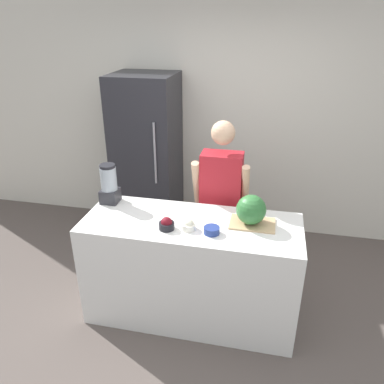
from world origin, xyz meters
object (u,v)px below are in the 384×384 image
at_px(refrigerator, 147,159).
at_px(bowl_cherries, 167,224).
at_px(watermelon, 251,210).
at_px(blender, 109,184).
at_px(person, 221,203).
at_px(bowl_small_blue, 212,230).
at_px(bowl_cream, 189,225).

height_order(refrigerator, bowl_cherries, refrigerator).
distance_m(watermelon, blender, 1.24).
distance_m(person, watermelon, 0.62).
distance_m(bowl_cherries, bowl_small_blue, 0.35).
relative_size(refrigerator, bowl_cherries, 15.57).
bearing_deg(person, bowl_cream, -103.00).
distance_m(watermelon, bowl_small_blue, 0.35).
bearing_deg(refrigerator, bowl_cherries, -66.21).
bearing_deg(bowl_cream, bowl_cherries, -170.39).
bearing_deg(bowl_cream, person, 77.00).
bearing_deg(blender, bowl_cherries, -29.44).
height_order(bowl_cherries, blender, blender).
height_order(person, bowl_cream, person).
relative_size(bowl_cherries, bowl_small_blue, 1.00).
xyz_separation_m(bowl_cream, bowl_small_blue, (0.18, -0.02, -0.01)).
distance_m(person, bowl_cream, 0.69).
height_order(bowl_cherries, bowl_small_blue, bowl_cherries).
relative_size(refrigerator, person, 1.16).
relative_size(bowl_cherries, bowl_cream, 1.08).
distance_m(refrigerator, person, 1.21).
bearing_deg(person, refrigerator, 142.15).
bearing_deg(bowl_cherries, person, 65.09).
distance_m(person, bowl_cherries, 0.78).
bearing_deg(watermelon, bowl_cherries, -161.76).
bearing_deg(bowl_cherries, bowl_small_blue, 1.32).
height_order(person, bowl_small_blue, person).
bearing_deg(bowl_cream, refrigerator, 119.66).
xyz_separation_m(refrigerator, person, (0.96, -0.74, -0.11)).
height_order(bowl_cream, blender, blender).
relative_size(person, bowl_cream, 14.50).
bearing_deg(person, watermelon, -58.18).
xyz_separation_m(watermelon, bowl_small_blue, (-0.27, -0.20, -0.10)).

